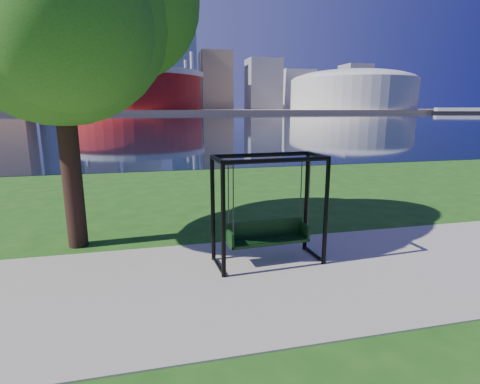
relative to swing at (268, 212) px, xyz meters
name	(u,v)px	position (x,y,z in m)	size (l,w,h in m)	color
ground	(241,270)	(-0.59, -0.22, -1.04)	(900.00, 900.00, 0.00)	#1E5114
path	(248,281)	(-0.59, -0.72, -1.03)	(120.00, 4.00, 0.03)	#9E937F
river	(156,119)	(-0.59, 101.78, -1.03)	(900.00, 180.00, 0.02)	black
far_bank	(152,111)	(-0.59, 305.78, -0.04)	(900.00, 228.00, 2.00)	#937F60
stadium	(134,89)	(-10.59, 234.78, 13.19)	(83.00, 83.00, 32.00)	maroon
arena	(353,89)	(134.41, 234.78, 14.83)	(84.00, 84.00, 26.56)	beige
skyline	(144,66)	(-4.86, 319.17, 34.85)	(392.00, 66.00, 96.50)	gray
swing	(268,212)	(0.00, 0.00, 0.00)	(2.16, 1.04, 2.15)	black
park_tree	(52,2)	(-3.90, 1.93, 4.00)	(5.85, 5.28, 7.26)	black
barge	(460,111)	(173.52, 180.39, 0.45)	(33.59, 21.50, 3.29)	black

